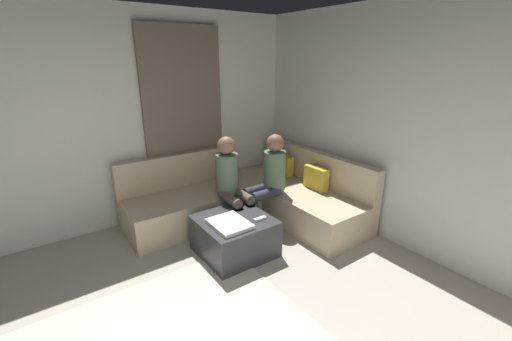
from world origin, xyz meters
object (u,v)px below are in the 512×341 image
(sectional_couch, at_px, (252,198))
(ottoman, at_px, (235,236))
(game_remote, at_px, (260,219))
(person_on_couch_side, at_px, (231,181))
(coffee_mug, at_px, (237,204))
(person_on_couch_back, at_px, (268,177))

(sectional_couch, bearing_deg, ottoman, -46.74)
(game_remote, xyz_separation_m, person_on_couch_side, (-0.66, 0.04, 0.23))
(coffee_mug, height_order, person_on_couch_back, person_on_couch_back)
(ottoman, relative_size, coffee_mug, 8.00)
(ottoman, bearing_deg, sectional_couch, 133.26)
(coffee_mug, bearing_deg, person_on_couch_back, 101.51)
(person_on_couch_back, xyz_separation_m, person_on_couch_side, (-0.15, -0.46, 0.00))
(ottoman, xyz_separation_m, person_on_couch_side, (-0.48, 0.26, 0.45))
(sectional_couch, height_order, person_on_couch_side, person_on_couch_side)
(ottoman, distance_m, person_on_couch_back, 0.91)
(sectional_couch, height_order, game_remote, sectional_couch)
(coffee_mug, bearing_deg, person_on_couch_side, 162.94)
(sectional_couch, bearing_deg, person_on_couch_side, -70.01)
(ottoman, bearing_deg, game_remote, 50.71)
(game_remote, bearing_deg, person_on_couch_side, 176.58)
(game_remote, distance_m, person_on_couch_back, 0.75)
(coffee_mug, distance_m, person_on_couch_back, 0.58)
(ottoman, relative_size, person_on_couch_back, 0.63)
(sectional_couch, xyz_separation_m, person_on_couch_side, (0.15, -0.41, 0.38))
(coffee_mug, relative_size, person_on_couch_side, 0.08)
(sectional_couch, distance_m, person_on_couch_back, 0.48)
(ottoman, relative_size, game_remote, 5.07)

